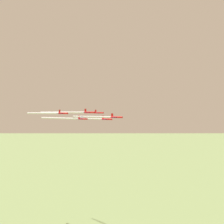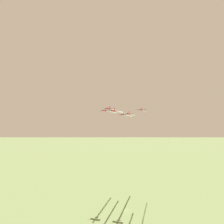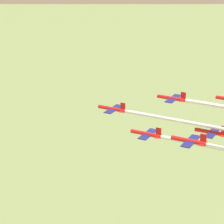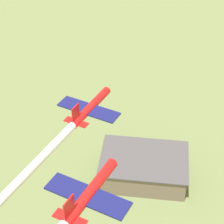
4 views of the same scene
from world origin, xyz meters
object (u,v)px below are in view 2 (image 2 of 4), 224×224
object	(u,v)px
jet_1	(128,114)
jet_2	(108,109)
jet_3	(141,110)
jet_4	(122,115)
jet_5	(105,111)
jet_0	(113,111)

from	to	relation	value
jet_1	jet_2	bearing A→B (deg)	0.00
jet_3	jet_4	distance (m)	20.57
jet_3	jet_4	size ratio (longest dim) A/B	1.00
jet_1	jet_5	world-z (taller)	jet_5
jet_0	jet_2	xyz separation A→B (m)	(3.35, -19.43, 3.37)
jet_5	jet_2	bearing A→B (deg)	120.47
jet_1	jet_4	world-z (taller)	jet_4
jet_0	jet_3	world-z (taller)	jet_3
jet_0	jet_4	xyz separation A→B (m)	(-12.00, -31.80, -1.84)
jet_2	jet_3	bearing A→B (deg)	-150.46
jet_2	jet_3	size ratio (longest dim) A/B	1.00
jet_3	jet_0	bearing A→B (deg)	59.53
jet_1	jet_0	bearing A→B (deg)	59.53
jet_3	jet_5	xyz separation A→B (m)	(37.42, -14.12, -0.25)
jet_4	jet_2	bearing A→B (deg)	59.53
jet_5	jet_0	bearing A→B (deg)	120.47
jet_0	jet_3	xyz separation A→B (m)	(-30.71, -24.75, 2.97)
jet_1	jet_3	xyz separation A→B (m)	(-15.35, -12.37, 4.96)
jet_2	jet_0	bearing A→B (deg)	120.47
jet_0	jet_2	size ratio (longest dim) A/B	1.00
jet_2	jet_1	bearing A→B (deg)	-180.00
jet_0	jet_5	distance (m)	39.53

